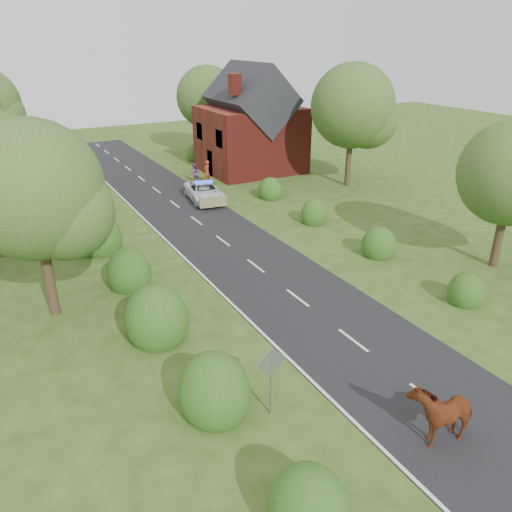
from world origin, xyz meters
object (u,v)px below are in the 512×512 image
road_sign (271,371)px  police_van (204,192)px  pedestrian_red (207,172)px  pedestrian_purple (194,173)px  cow (441,414)px

road_sign → police_van: bearing=71.6°
pedestrian_red → pedestrian_purple: pedestrian_red is taller
road_sign → pedestrian_purple: road_sign is taller
cow → pedestrian_purple: size_ratio=1.45×
police_van → pedestrian_red: size_ratio=2.74×
road_sign → police_van: 22.98m
police_van → pedestrian_red: bearing=72.0°
road_sign → pedestrian_red: bearing=70.2°
cow → police_van: size_ratio=0.44×
road_sign → pedestrian_red: size_ratio=1.37×
cow → police_van: (3.28, 25.02, -0.13)m
cow → police_van: bearing=176.9°
police_van → pedestrian_purple: pedestrian_purple is taller
pedestrian_red → police_van: bearing=30.7°
cow → police_van: cow is taller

